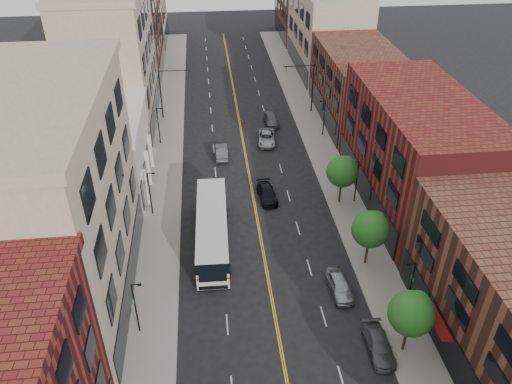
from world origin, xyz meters
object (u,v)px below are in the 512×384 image
object	(u,v)px
city_bus	(212,228)
car_lane_a	(267,194)
car_lane_c	(271,119)
car_parked_mid	(379,345)
car_lane_behind	(222,152)
car_parked_far	(340,286)
car_lane_b	(267,138)

from	to	relation	value
city_bus	car_lane_a	size ratio (longest dim) A/B	2.97
car_lane_c	car_parked_mid	bearing A→B (deg)	-86.58
car_lane_behind	car_lane_c	distance (m)	11.43
car_lane_behind	car_lane_c	bearing A→B (deg)	-130.18
city_bus	car_parked_mid	size ratio (longest dim) A/B	3.03
car_lane_c	car_parked_far	bearing A→B (deg)	-88.16
city_bus	car_lane_behind	xyz separation A→B (m)	(1.73, 17.27, -1.28)
city_bus	car_lane_behind	world-z (taller)	city_bus
car_lane_behind	car_lane_b	xyz separation A→B (m)	(6.14, 3.17, -0.01)
car_parked_mid	car_parked_far	size ratio (longest dim) A/B	1.03
car_parked_far	car_lane_a	distance (m)	15.67
car_parked_mid	car_lane_c	xyz separation A→B (m)	(-2.95, 40.22, 0.14)
car_lane_c	car_lane_b	bearing A→B (deg)	-104.67
car_parked_mid	car_lane_a	world-z (taller)	car_lane_a
car_parked_far	car_lane_b	world-z (taller)	car_parked_far
car_parked_mid	car_lane_b	bearing A→B (deg)	97.74
car_parked_far	car_lane_behind	distance (m)	26.63
car_lane_behind	car_lane_b	size ratio (longest dim) A/B	0.86
city_bus	car_lane_a	world-z (taller)	city_bus
car_parked_mid	car_lane_b	distance (m)	35.03
car_parked_far	car_lane_a	world-z (taller)	car_parked_far
car_lane_a	car_lane_c	size ratio (longest dim) A/B	0.98
car_parked_far	car_lane_behind	world-z (taller)	car_parked_far
city_bus	car_parked_mid	world-z (taller)	city_bus
city_bus	car_lane_behind	bearing A→B (deg)	85.76
car_parked_mid	car_parked_far	world-z (taller)	car_parked_far
car_lane_a	car_lane_b	distance (m)	13.31
car_lane_behind	car_lane_b	bearing A→B (deg)	-151.90
car_lane_b	car_parked_far	bearing A→B (deg)	-78.27
car_parked_far	car_lane_c	size ratio (longest dim) A/B	0.93
city_bus	car_lane_b	xyz separation A→B (m)	(7.88, 20.44, -1.29)
car_lane_b	car_lane_c	size ratio (longest dim) A/B	1.09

